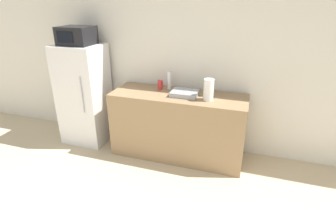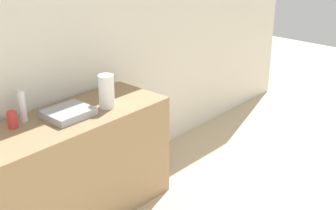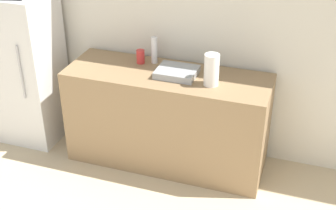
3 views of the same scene
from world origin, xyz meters
name	(u,v)px [view 1 (image 1 of 3)]	position (x,y,z in m)	size (l,w,h in m)	color
wall_back	(178,61)	(0.00, 3.32, 1.30)	(8.00, 0.06, 2.60)	silver
refrigerator	(84,95)	(-1.39, 2.94, 0.76)	(0.66, 0.59, 1.52)	silver
microwave	(77,36)	(-1.39, 2.94, 1.65)	(0.46, 0.39, 0.25)	black
counter	(178,125)	(0.12, 2.94, 0.47)	(1.85, 0.63, 0.93)	#937551
sink_basin	(185,93)	(0.21, 2.94, 0.96)	(0.35, 0.30, 0.06)	#9EA3A8
bottle_tall	(169,81)	(-0.07, 3.13, 1.06)	(0.06, 0.06, 0.25)	silver
bottle_short	(160,85)	(-0.19, 3.08, 0.99)	(0.08, 0.08, 0.13)	red
paper_towel_roll	(209,90)	(0.54, 2.86, 1.07)	(0.13, 0.13, 0.28)	white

